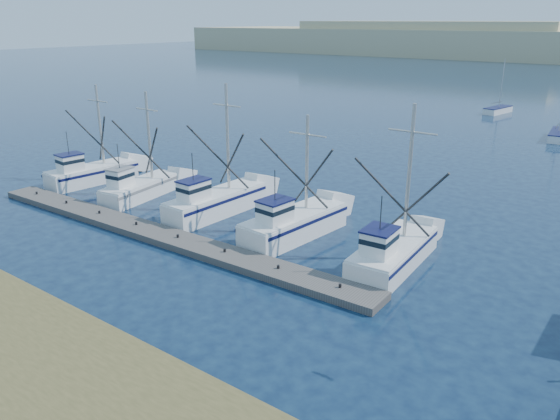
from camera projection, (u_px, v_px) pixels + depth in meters
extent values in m
plane|color=#0B1934|center=(193.00, 310.00, 27.35)|extent=(500.00, 500.00, 0.00)
cube|color=#5B5752|center=(157.00, 234.00, 36.43)|extent=(32.92, 2.89, 0.44)
cube|color=white|center=(92.00, 175.00, 48.44)|extent=(3.32, 8.05, 1.41)
cube|color=white|center=(70.00, 163.00, 46.44)|extent=(1.64, 2.05, 1.50)
cylinder|color=#B7B2A8|center=(100.00, 125.00, 48.05)|extent=(0.22, 0.22, 7.06)
cube|color=white|center=(141.00, 190.00, 44.42)|extent=(3.30, 7.60, 1.29)
cube|color=white|center=(121.00, 178.00, 42.54)|extent=(1.56, 1.96, 1.50)
cylinder|color=#B7B2A8|center=(149.00, 136.00, 43.98)|extent=(0.22, 0.22, 7.14)
cube|color=white|center=(216.00, 204.00, 40.49)|extent=(2.69, 8.70, 1.61)
cube|color=white|center=(194.00, 191.00, 38.30)|extent=(1.45, 2.15, 1.50)
cylinder|color=#B7B2A8|center=(228.00, 138.00, 40.03)|extent=(0.22, 0.22, 7.88)
cube|color=white|center=(294.00, 226.00, 36.27)|extent=(3.40, 8.43, 1.59)
cube|color=white|center=(275.00, 212.00, 34.17)|extent=(1.70, 2.14, 1.50)
cylinder|color=#B7B2A8|center=(307.00, 163.00, 36.01)|extent=(0.22, 0.22, 6.40)
cube|color=white|center=(393.00, 255.00, 32.12)|extent=(3.14, 8.09, 1.35)
cube|color=white|center=(379.00, 243.00, 30.10)|extent=(1.66, 2.03, 1.50)
cylinder|color=#B7B2A8|center=(409.00, 173.00, 31.59)|extent=(0.22, 0.22, 8.02)
cube|color=white|center=(558.00, 135.00, 66.13)|extent=(2.34, 6.86, 0.90)
cube|color=white|center=(498.00, 110.00, 84.25)|extent=(2.91, 6.31, 0.90)
cylinder|color=#B7B2A8|center=(502.00, 83.00, 83.14)|extent=(0.12, 0.12, 7.20)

